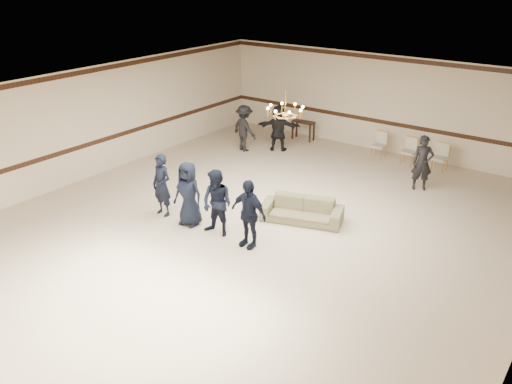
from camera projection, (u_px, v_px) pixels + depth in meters
room at (260, 165)px, 12.07m from camera, size 12.01×14.01×3.21m
chair_rail at (383, 122)px, 17.46m from camera, size 12.00×0.02×0.14m
crown_molding at (390, 59)px, 16.62m from camera, size 12.00×0.02×0.14m
chandelier at (286, 102)px, 12.29m from camera, size 0.94×0.94×0.89m
boy_a at (162, 185)px, 13.05m from camera, size 0.60×0.41×1.60m
boy_b at (188, 194)px, 12.56m from camera, size 0.82×0.56×1.60m
boy_c at (217, 203)px, 12.07m from camera, size 0.80×0.64×1.60m
boy_d at (248, 214)px, 11.58m from camera, size 0.95×0.42×1.60m
settee at (302, 210)px, 12.92m from camera, size 2.14×1.36×0.58m
adult_left at (244, 128)px, 17.56m from camera, size 1.11×0.78×1.57m
adult_mid at (278, 128)px, 17.59m from camera, size 1.50×1.06×1.57m
adult_right at (422, 163)px, 14.53m from camera, size 0.68×0.61×1.57m
banquet_chair_left at (379, 145)px, 17.01m from camera, size 0.44×0.44×0.86m
banquet_chair_mid at (409, 152)px, 16.47m from camera, size 0.43×0.43×0.86m
banquet_chair_right at (440, 158)px, 15.93m from camera, size 0.44×0.44×0.86m
console_table at (303, 130)px, 18.82m from camera, size 0.83×0.38×0.69m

